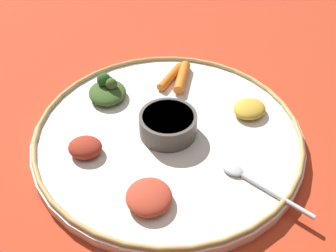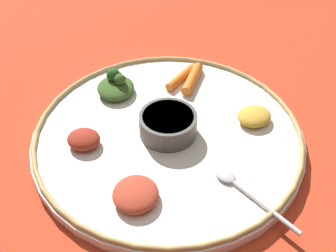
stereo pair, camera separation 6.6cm
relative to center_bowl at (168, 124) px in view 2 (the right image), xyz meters
The scene contains 11 objects.
ground_plane 0.04m from the center_bowl, ahead, with size 2.40×2.40×0.00m, color #B7381E.
platter 0.03m from the center_bowl, ahead, with size 0.44×0.44×0.02m, color white.
platter_rim 0.02m from the center_bowl, ahead, with size 0.43×0.43×0.01m, color tan.
center_bowl is the anchor object (origin of this frame).
spoon 0.16m from the center_bowl, 86.39° to the left, with size 0.03×0.15×0.01m.
greens_pile 0.14m from the center_bowl, 94.27° to the right, with size 0.10×0.10×0.04m.
carrot_near_spoon 0.15m from the center_bowl, 153.61° to the right, with size 0.10×0.06×0.02m.
carrot_outer 0.15m from the center_bowl, 145.81° to the right, with size 0.09×0.03×0.02m.
mound_berbere_red 0.14m from the center_bowl, 26.39° to the left, with size 0.07×0.06×0.02m, color #B73D28.
mound_beet 0.13m from the center_bowl, 33.61° to the right, with size 0.05×0.05×0.02m, color maroon.
mound_lentil_yellow 0.15m from the center_bowl, 146.39° to the left, with size 0.06×0.05×0.02m, color gold.
Camera 2 is at (0.34, 0.34, 0.48)m, focal length 44.18 mm.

